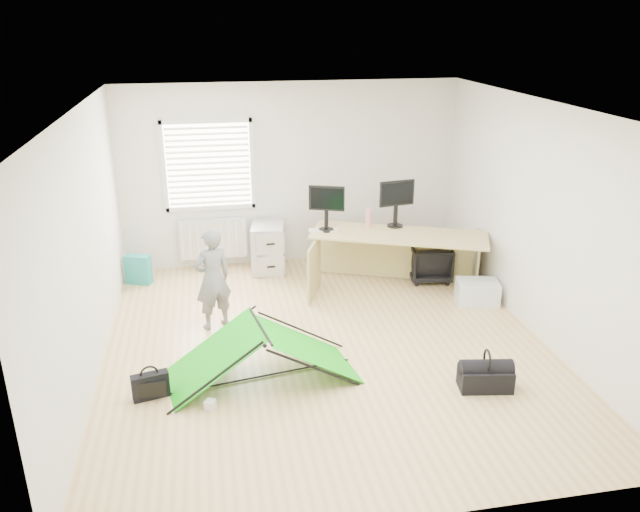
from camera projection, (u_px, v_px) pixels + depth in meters
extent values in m
plane|color=tan|center=(326.00, 345.00, 7.22)|extent=(5.50, 5.50, 0.00)
cube|color=silver|center=(291.00, 175.00, 9.25)|extent=(5.00, 0.02, 2.70)
cube|color=silver|center=(208.00, 165.00, 8.94)|extent=(1.20, 0.06, 1.20)
cube|color=silver|center=(213.00, 239.00, 9.30)|extent=(1.00, 0.12, 0.60)
cube|color=tan|center=(398.00, 262.00, 8.56)|extent=(2.47, 1.59, 0.81)
cube|color=#ACAFB1|center=(268.00, 248.00, 9.20)|extent=(0.56, 0.68, 0.72)
cube|color=black|center=(326.00, 214.00, 8.47)|extent=(0.49, 0.27, 0.46)
cube|color=black|center=(396.00, 210.00, 8.63)|extent=(0.52, 0.19, 0.48)
cube|color=beige|center=(324.00, 230.00, 8.52)|extent=(0.43, 0.20, 0.02)
cylinder|color=#D17578|center=(368.00, 218.00, 8.62)|extent=(0.10, 0.10, 0.27)
imported|color=black|center=(430.00, 262.00, 8.91)|extent=(0.65, 0.66, 0.53)
imported|color=slate|center=(213.00, 279.00, 7.41)|extent=(0.55, 0.47, 1.27)
cube|color=silver|center=(477.00, 292.00, 8.23)|extent=(0.61, 0.49, 0.30)
cube|color=teal|center=(138.00, 269.00, 8.80)|extent=(0.38, 0.27, 0.42)
cube|color=black|center=(151.00, 386.00, 6.17)|extent=(0.38, 0.19, 0.27)
cube|color=silver|center=(210.00, 405.00, 6.03)|extent=(0.12, 0.12, 0.09)
cube|color=black|center=(485.00, 378.00, 6.34)|extent=(0.56, 0.35, 0.23)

